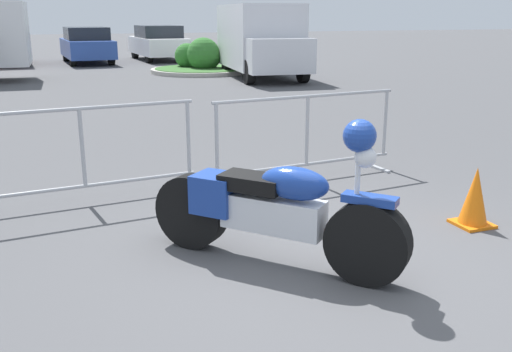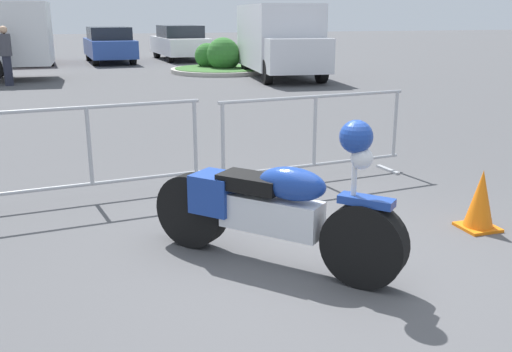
% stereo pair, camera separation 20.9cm
% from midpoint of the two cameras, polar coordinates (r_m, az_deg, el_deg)
% --- Properties ---
extents(ground_plane, '(120.00, 120.00, 0.00)m').
position_cam_midpoint_polar(ground_plane, '(4.74, 5.32, -9.24)').
color(ground_plane, '#4C4C4F').
extents(motorcycle, '(1.65, 1.79, 1.28)m').
position_cam_midpoint_polar(motorcycle, '(4.65, 0.44, -3.21)').
color(motorcycle, black).
rests_on(motorcycle, ground).
extents(crowd_barrier_near, '(2.50, 0.67, 1.07)m').
position_cam_midpoint_polar(crowd_barrier_near, '(6.44, -17.83, 2.09)').
color(crowd_barrier_near, '#9EA0A5').
rests_on(crowd_barrier_near, ground).
extents(crowd_barrier_far, '(2.50, 0.67, 1.07)m').
position_cam_midpoint_polar(crowd_barrier_far, '(7.06, 4.27, 3.99)').
color(crowd_barrier_far, '#9EA0A5').
rests_on(crowd_barrier_far, ground).
extents(delivery_van, '(2.48, 5.18, 2.31)m').
position_cam_midpoint_polar(delivery_van, '(19.01, 0.14, 13.58)').
color(delivery_van, silver).
rests_on(delivery_van, ground).
extents(parked_car_maroon, '(1.85, 4.15, 1.38)m').
position_cam_midpoint_polar(parked_car_maroon, '(25.94, -23.90, 11.68)').
color(parked_car_maroon, maroon).
rests_on(parked_car_maroon, ground).
extents(parked_car_blue, '(1.99, 4.46, 1.49)m').
position_cam_midpoint_polar(parked_car_blue, '(25.62, -16.79, 12.43)').
color(parked_car_blue, '#284799').
rests_on(parked_car_blue, ground).
extents(parked_car_white, '(2.04, 4.57, 1.52)m').
position_cam_midpoint_polar(parked_car_white, '(26.61, -9.98, 13.00)').
color(parked_car_white, white).
rests_on(parked_car_white, ground).
extents(planter_island, '(3.59, 3.59, 1.22)m').
position_cam_midpoint_polar(planter_island, '(20.93, -5.85, 11.39)').
color(planter_island, '#ADA89E').
rests_on(planter_island, ground).
extents(traffic_cone, '(0.34, 0.34, 0.59)m').
position_cam_midpoint_polar(traffic_cone, '(5.91, 20.10, -2.03)').
color(traffic_cone, orange).
rests_on(traffic_cone, ground).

